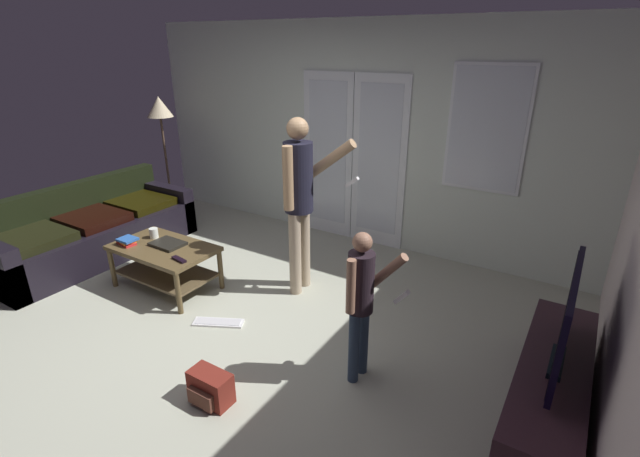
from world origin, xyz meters
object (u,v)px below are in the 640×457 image
(loose_keyboard, at_px, (218,322))
(tv_remote_black, at_px, (179,259))
(book_stack, at_px, (127,241))
(person_adult, at_px, (300,192))
(laptop_closed, at_px, (168,244))
(tv_stand, at_px, (549,391))
(coffee_table, at_px, (165,258))
(person_child, at_px, (361,295))
(flat_screen_tv, at_px, (566,322))
(cup_near_edge, at_px, (154,233))
(backpack, at_px, (210,388))
(leather_couch, at_px, (92,232))
(floor_lamp, at_px, (160,114))

(loose_keyboard, xyz_separation_m, tv_remote_black, (-0.51, 0.08, 0.45))
(loose_keyboard, height_order, book_stack, book_stack)
(person_adult, relative_size, laptop_closed, 5.30)
(tv_stand, xyz_separation_m, tv_remote_black, (-3.10, -0.28, 0.26))
(coffee_table, xyz_separation_m, loose_keyboard, (0.88, -0.21, -0.32))
(person_child, bearing_deg, flat_screen_tv, 14.31)
(tv_stand, bearing_deg, cup_near_edge, -179.32)
(tv_stand, relative_size, flat_screen_tv, 1.66)
(person_child, relative_size, tv_remote_black, 6.77)
(coffee_table, bearing_deg, person_adult, 30.56)
(backpack, bearing_deg, person_child, 45.85)
(person_adult, bearing_deg, flat_screen_tv, -13.17)
(leather_couch, distance_m, backpack, 3.00)
(person_adult, distance_m, floor_lamp, 2.93)
(laptop_closed, distance_m, cup_near_edge, 0.27)
(flat_screen_tv, bearing_deg, tv_remote_black, -174.85)
(cup_near_edge, bearing_deg, leather_couch, -179.02)
(flat_screen_tv, xyz_separation_m, person_child, (-1.22, -0.31, -0.04))
(coffee_table, height_order, person_child, person_child)
(leather_couch, height_order, coffee_table, leather_couch)
(backpack, bearing_deg, flat_screen_tv, 28.71)
(floor_lamp, distance_m, laptop_closed, 2.39)
(loose_keyboard, height_order, laptop_closed, laptop_closed)
(leather_couch, xyz_separation_m, tv_remote_black, (1.70, -0.21, 0.18))
(leather_couch, relative_size, loose_keyboard, 5.01)
(person_adult, relative_size, person_child, 1.47)
(laptop_closed, distance_m, tv_remote_black, 0.40)
(tv_stand, height_order, person_adult, person_adult)
(tv_remote_black, bearing_deg, flat_screen_tv, 13.95)
(book_stack, bearing_deg, coffee_table, 23.72)
(leather_couch, xyz_separation_m, cup_near_edge, (1.08, 0.02, 0.22))
(loose_keyboard, bearing_deg, flat_screen_tv, 7.94)
(coffee_table, xyz_separation_m, person_child, (2.24, -0.17, 0.36))
(person_adult, bearing_deg, floor_lamp, 163.78)
(person_child, distance_m, cup_near_edge, 2.51)
(coffee_table, height_order, backpack, coffee_table)
(leather_couch, relative_size, backpack, 7.51)
(tv_stand, xyz_separation_m, book_stack, (-3.81, -0.29, 0.28))
(flat_screen_tv, distance_m, person_adult, 2.38)
(person_child, height_order, book_stack, person_child)
(floor_lamp, bearing_deg, book_stack, -51.92)
(coffee_table, relative_size, tv_stand, 0.62)
(coffee_table, height_order, cup_near_edge, cup_near_edge)
(tv_remote_black, bearing_deg, laptop_closed, 162.00)
(cup_near_edge, height_order, book_stack, cup_near_edge)
(coffee_table, xyz_separation_m, tv_stand, (3.47, 0.14, -0.12))
(floor_lamp, height_order, tv_remote_black, floor_lamp)
(person_adult, relative_size, tv_remote_black, 9.96)
(person_adult, xyz_separation_m, floor_lamp, (-2.79, 0.81, 0.40))
(loose_keyboard, distance_m, laptop_closed, 1.01)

